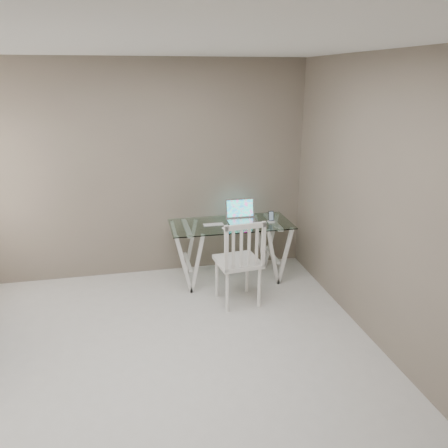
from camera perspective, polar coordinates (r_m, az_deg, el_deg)
The scene contains 7 objects.
room at distance 3.30m, azimuth -9.12°, elevation 5.14°, with size 4.50×4.52×2.71m.
desk at distance 5.54m, azimuth 0.86°, elevation -3.49°, with size 1.50×0.70×0.75m.
chair at distance 4.84m, azimuth 2.18°, elevation -4.61°, with size 0.51×0.51×1.02m.
laptop at distance 5.50m, azimuth 2.31°, elevation 1.06°, with size 0.37×0.31×0.26m.
keyboard at distance 5.36m, azimuth -1.40°, elevation -0.09°, with size 0.26×0.11×0.01m, color silver.
mouse at distance 5.20m, azimuth 0.24°, elevation -0.52°, with size 0.10×0.06×0.03m, color white.
phone_dock at distance 5.48m, azimuth 6.18°, elevation 0.63°, with size 0.08×0.08×0.14m.
Camera 1 is at (-0.23, -3.19, 2.48)m, focal length 35.00 mm.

